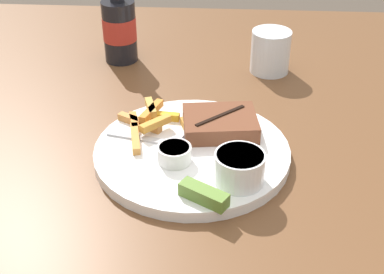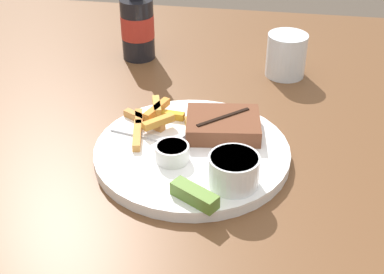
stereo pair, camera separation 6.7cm
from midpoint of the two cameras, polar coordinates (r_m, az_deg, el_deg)
dining_table at (r=0.88m, az=-2.21°, el=-5.68°), size 1.30×1.35×0.72m
dinner_plate at (r=0.83m, az=-2.32°, el=-1.73°), size 0.30×0.30×0.02m
steak_portion at (r=0.86m, az=0.78°, el=1.41°), size 0.13×0.11×0.03m
fries_pile at (r=0.88m, az=-6.58°, el=1.58°), size 0.13×0.14×0.02m
coleslaw_cup at (r=0.74m, az=2.52°, el=-3.20°), size 0.07×0.07×0.05m
dipping_sauce_cup at (r=0.79m, az=-4.33°, el=-1.79°), size 0.05×0.05×0.03m
pickle_spear at (r=0.72m, az=-1.43°, el=-6.26°), size 0.07×0.06×0.02m
fork_utensil at (r=0.85m, az=-7.46°, el=-0.24°), size 0.13×0.04×0.00m
knife_utensil at (r=0.86m, az=-1.96°, el=0.45°), size 0.08×0.16×0.01m
beer_bottle at (r=1.13m, az=-9.48°, el=11.46°), size 0.07×0.07×0.21m
drinking_glass at (r=1.09m, az=6.60°, el=9.01°), size 0.08×0.08×0.09m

